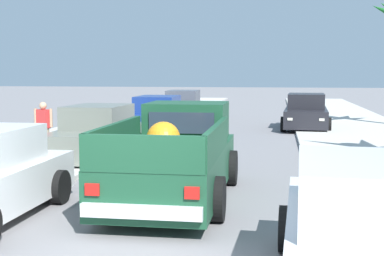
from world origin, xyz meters
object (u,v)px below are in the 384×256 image
Objects in this scene: car_left_far at (98,134)px; car_right_far at (157,117)px; pedestrian at (44,125)px; car_left_mid at (368,234)px; car_right_near at (183,106)px; car_right_mid at (306,113)px; pickup_truck at (176,158)px.

car_left_far and car_right_far have the same top height.
car_left_mid is at bearing -48.56° from pedestrian.
car_right_near is 1.00× the size of car_right_far.
car_right_far is 5.90m from pedestrian.
car_right_mid is at bearing 55.79° from car_left_far.
car_right_mid is at bearing 76.50° from pickup_truck.
car_right_near is at bearing 99.59° from pickup_truck.
car_right_near is 6.62m from car_right_far.
car_right_mid is 1.01× the size of car_left_far.
car_right_far is at bearing -151.09° from car_right_mid.
pickup_truck is 1.22× the size of car_right_far.
pickup_truck is at bearing -75.07° from car_right_far.
car_left_mid is 11.84m from pedestrian.
car_left_far is 1.89m from pedestrian.
car_right_far is (-2.68, 10.03, -0.07)m from pickup_truck.
pedestrian is (-2.20, -5.47, 0.20)m from car_right_far.
car_left_mid is 10.34m from car_left_far.
car_right_near is 0.99× the size of car_right_mid.
pedestrian reaches higher than car_right_far.
pedestrian is at bearing 165.91° from car_left_far.
car_right_mid is (0.22, 17.58, 0.00)m from car_left_mid.
car_right_near and car_right_mid have the same top height.
car_right_mid is 1.01× the size of car_right_far.
car_left_far is at bearing 125.53° from car_left_mid.
car_left_mid is at bearing -55.48° from pickup_truck.
car_left_far is (-6.23, -9.16, 0.00)m from car_right_mid.
pedestrian reaches higher than car_left_far.
pickup_truck reaches higher than car_right_far.
pickup_truck is at bearing -80.41° from car_right_near.
car_left_mid is at bearing -54.47° from car_left_far.
car_right_far is at bearing 111.46° from car_left_mid.
pickup_truck is 16.88m from car_right_near.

